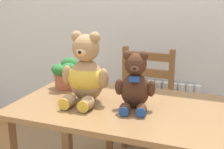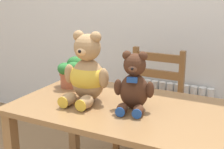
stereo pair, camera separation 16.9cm
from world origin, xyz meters
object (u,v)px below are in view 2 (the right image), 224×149
at_px(wooden_chair_behind, 151,108).
at_px(potted_plant, 71,71).
at_px(teddy_bear_right, 134,85).
at_px(teddy_bear_left, 87,73).

relative_size(wooden_chair_behind, potted_plant, 4.54).
bearing_deg(wooden_chair_behind, teddy_bear_right, 101.29).
bearing_deg(potted_plant, wooden_chair_behind, 52.23).
xyz_separation_m(wooden_chair_behind, potted_plant, (-0.38, -0.49, 0.36)).
relative_size(wooden_chair_behind, teddy_bear_left, 2.20).
distance_m(wooden_chair_behind, potted_plant, 0.72).
distance_m(teddy_bear_right, potted_plant, 0.54).
height_order(teddy_bear_left, teddy_bear_right, teddy_bear_left).
xyz_separation_m(wooden_chair_behind, teddy_bear_right, (0.13, -0.67, 0.40)).
xyz_separation_m(teddy_bear_left, potted_plant, (-0.23, 0.17, -0.06)).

